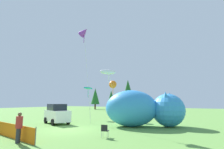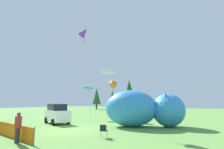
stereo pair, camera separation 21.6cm
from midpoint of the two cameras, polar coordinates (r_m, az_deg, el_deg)
name	(u,v)px [view 2 (the right image)]	position (r m, az deg, el deg)	size (l,w,h in m)	color
ground_plane	(69,130)	(16.34, -13.41, -17.18)	(120.00, 120.00, 0.00)	#609342
parked_car	(57,114)	(20.97, -17.17, -12.21)	(4.19, 2.97, 2.17)	white
folding_chair	(104,130)	(12.48, -2.23, -17.61)	(0.59, 0.59, 0.88)	black
inflatable_cat	(142,110)	(17.95, 10.25, -11.21)	(7.92, 6.10, 3.58)	#338CD8
safety_fence	(6,129)	(15.27, -31.07, -15.03)	(8.53, 1.26, 1.02)	orange
spectator_in_red_shirt	(18,126)	(12.35, -27.90, -14.64)	(0.39, 0.39, 1.79)	#2D2D38
kite_purple_delta	(84,32)	(20.70, -8.77, 13.45)	(1.39, 2.10, 10.91)	silver
kite_white_ghost	(109,72)	(21.70, -0.83, 0.78)	(1.14, 3.66, 6.56)	silver
kite_orange_flower	(113,84)	(24.16, 0.65, -3.27)	(1.33, 1.06, 5.33)	silver
kite_teal_diamond	(89,89)	(25.96, -7.39, -4.60)	(2.10, 1.79, 4.54)	silver
horizon_tree_east	(97,96)	(57.73, -4.94, -7.09)	(2.85, 2.85, 6.80)	brown
horizon_tree_west	(129,91)	(53.06, 5.78, -5.45)	(3.78, 3.78, 9.02)	brown
horizon_tree_mid	(112,98)	(49.53, 0.25, -7.71)	(2.33, 2.33, 5.56)	brown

